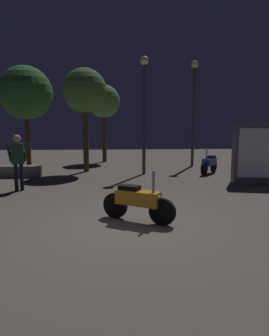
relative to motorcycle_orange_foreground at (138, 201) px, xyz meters
The scene contains 10 objects.
ground_plane 0.51m from the motorcycle_orange_foreground, 143.20° to the right, with size 40.00×40.00×0.00m, color #605951.
motorcycle_orange_foreground is the anchor object (origin of this frame).
motorcycle_blue_parked_left 7.09m from the motorcycle_orange_foreground, 59.80° to the left, with size 1.13×1.35×1.11m.
person_rider_beside 4.80m from the motorcycle_orange_foreground, 136.59° to the left, with size 0.67×0.31×1.74m.
streetlamp_near 9.65m from the motorcycle_orange_foreground, 67.86° to the left, with size 0.36×0.36×5.17m.
streetlamp_far 6.83m from the motorcycle_orange_foreground, 82.95° to the left, with size 0.36×0.36×4.82m.
tree_left_bg 11.26m from the motorcycle_orange_foreground, 95.42° to the left, with size 1.82×1.82×4.32m.
tree_center_bg 7.95m from the motorcycle_orange_foreground, 103.60° to the left, with size 1.90×1.90×4.49m.
tree_right_bg 11.41m from the motorcycle_orange_foreground, 117.06° to the left, with size 2.72×2.72×5.07m.
kiosk_billboard 5.94m from the motorcycle_orange_foreground, 40.69° to the left, with size 1.67×0.83×2.10m.
Camera 1 is at (-0.27, -5.76, 1.98)m, focal length 31.16 mm.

